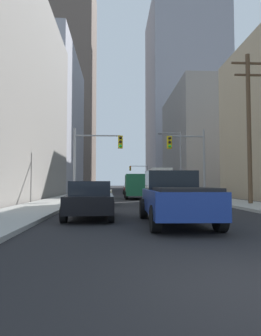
{
  "coord_description": "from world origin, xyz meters",
  "views": [
    {
      "loc": [
        -2.11,
        -3.82,
        1.43
      ],
      "look_at": [
        0.0,
        34.89,
        3.51
      ],
      "focal_mm": 31.1,
      "sensor_mm": 36.0,
      "label": 1
    }
  ],
  "objects_px": {
    "sedan_black": "(91,200)",
    "traffic_signal_far_right": "(140,172)",
    "city_bus": "(157,180)",
    "pickup_truck_blue": "(175,197)",
    "sedan_beige": "(98,193)",
    "cargo_van_green": "(136,185)",
    "sedan_white": "(174,191)",
    "traffic_signal_near_right": "(188,153)",
    "sedan_red": "(142,187)",
    "sedan_maroon": "(131,189)",
    "traffic_signal_near_left": "(96,152)"
  },
  "relations": [
    {
      "from": "sedan_black",
      "to": "traffic_signal_far_right",
      "type": "relative_size",
      "value": 0.71
    },
    {
      "from": "city_bus",
      "to": "pickup_truck_blue",
      "type": "xyz_separation_m",
      "value": [
        -3.88,
        -30.84,
        -1.0
      ]
    },
    {
      "from": "sedan_beige",
      "to": "pickup_truck_blue",
      "type": "bearing_deg",
      "value": -71.25
    },
    {
      "from": "cargo_van_green",
      "to": "sedan_beige",
      "type": "bearing_deg",
      "value": -112.99
    },
    {
      "from": "sedan_white",
      "to": "traffic_signal_near_right",
      "type": "bearing_deg",
      "value": -54.33
    },
    {
      "from": "pickup_truck_blue",
      "to": "sedan_red",
      "type": "xyz_separation_m",
      "value": [
        3.04,
        45.29,
        -0.16
      ]
    },
    {
      "from": "sedan_black",
      "to": "sedan_white",
      "type": "xyz_separation_m",
      "value": [
        6.18,
        13.31,
        0.0
      ]
    },
    {
      "from": "city_bus",
      "to": "sedan_maroon",
      "type": "height_order",
      "value": "city_bus"
    },
    {
      "from": "traffic_signal_near_left",
      "to": "traffic_signal_far_right",
      "type": "xyz_separation_m",
      "value": [
        7.26,
        41.83,
        0.01
      ]
    },
    {
      "from": "sedan_black",
      "to": "sedan_red",
      "type": "height_order",
      "value": "same"
    },
    {
      "from": "sedan_maroon",
      "to": "sedan_red",
      "type": "relative_size",
      "value": 1.0
    },
    {
      "from": "sedan_beige",
      "to": "traffic_signal_near_right",
      "type": "relative_size",
      "value": 0.7
    },
    {
      "from": "pickup_truck_blue",
      "to": "traffic_signal_near_right",
      "type": "height_order",
      "value": "traffic_signal_near_right"
    },
    {
      "from": "city_bus",
      "to": "traffic_signal_near_left",
      "type": "relative_size",
      "value": 1.93
    },
    {
      "from": "sedan_beige",
      "to": "sedan_red",
      "type": "height_order",
      "value": "same"
    },
    {
      "from": "cargo_van_green",
      "to": "sedan_maroon",
      "type": "relative_size",
      "value": 1.24
    },
    {
      "from": "sedan_beige",
      "to": "traffic_signal_far_right",
      "type": "distance_m",
      "value": 46.54
    },
    {
      "from": "sedan_red",
      "to": "sedan_beige",
      "type": "bearing_deg",
      "value": -99.99
    },
    {
      "from": "sedan_white",
      "to": "cargo_van_green",
      "type": "bearing_deg",
      "value": 148.71
    },
    {
      "from": "pickup_truck_blue",
      "to": "sedan_beige",
      "type": "bearing_deg",
      "value": 108.75
    },
    {
      "from": "city_bus",
      "to": "traffic_signal_near_left",
      "type": "height_order",
      "value": "traffic_signal_near_left"
    },
    {
      "from": "traffic_signal_near_left",
      "to": "sedan_beige",
      "type": "bearing_deg",
      "value": -83.51
    },
    {
      "from": "sedan_beige",
      "to": "traffic_signal_far_right",
      "type": "xyz_separation_m",
      "value": [
        6.79,
        45.92,
        3.29
      ]
    },
    {
      "from": "sedan_black",
      "to": "traffic_signal_near_right",
      "type": "relative_size",
      "value": 0.71
    },
    {
      "from": "traffic_signal_near_left",
      "to": "traffic_signal_near_right",
      "type": "bearing_deg",
      "value": -0.0
    },
    {
      "from": "sedan_black",
      "to": "sedan_beige",
      "type": "distance_m",
      "value": 7.87
    },
    {
      "from": "sedan_black",
      "to": "sedan_maroon",
      "type": "relative_size",
      "value": 1.01
    },
    {
      "from": "sedan_red",
      "to": "traffic_signal_far_right",
      "type": "distance_m",
      "value": 10.74
    },
    {
      "from": "city_bus",
      "to": "traffic_signal_near_right",
      "type": "height_order",
      "value": "traffic_signal_near_right"
    },
    {
      "from": "city_bus",
      "to": "sedan_black",
      "type": "height_order",
      "value": "city_bus"
    },
    {
      "from": "sedan_black",
      "to": "sedan_maroon",
      "type": "height_order",
      "value": "same"
    },
    {
      "from": "city_bus",
      "to": "sedan_maroon",
      "type": "relative_size",
      "value": 2.74
    },
    {
      "from": "sedan_black",
      "to": "traffic_signal_near_left",
      "type": "height_order",
      "value": "traffic_signal_near_left"
    },
    {
      "from": "sedan_white",
      "to": "sedan_maroon",
      "type": "relative_size",
      "value": 1.0
    },
    {
      "from": "cargo_van_green",
      "to": "sedan_beige",
      "type": "distance_m",
      "value": 8.03
    },
    {
      "from": "sedan_beige",
      "to": "sedan_white",
      "type": "relative_size",
      "value": 1.0
    },
    {
      "from": "city_bus",
      "to": "traffic_signal_near_left",
      "type": "xyz_separation_m",
      "value": [
        -7.59,
        -17.18,
        2.13
      ]
    },
    {
      "from": "city_bus",
      "to": "sedan_beige",
      "type": "bearing_deg",
      "value": -108.53
    },
    {
      "from": "cargo_van_green",
      "to": "traffic_signal_far_right",
      "type": "bearing_deg",
      "value": 84.57
    },
    {
      "from": "sedan_red",
      "to": "traffic_signal_near_left",
      "type": "xyz_separation_m",
      "value": [
        -6.76,
        -31.63,
        3.28
      ]
    },
    {
      "from": "traffic_signal_near_left",
      "to": "traffic_signal_far_right",
      "type": "distance_m",
      "value": 42.46
    },
    {
      "from": "sedan_maroon",
      "to": "traffic_signal_near_right",
      "type": "relative_size",
      "value": 0.7
    },
    {
      "from": "sedan_maroon",
      "to": "sedan_red",
      "type": "xyz_separation_m",
      "value": [
        3.09,
        17.39,
        0.0
      ]
    },
    {
      "from": "pickup_truck_blue",
      "to": "traffic_signal_near_right",
      "type": "xyz_separation_m",
      "value": [
        4.03,
        13.66,
        3.08
      ]
    },
    {
      "from": "city_bus",
      "to": "traffic_signal_far_right",
      "type": "height_order",
      "value": "traffic_signal_far_right"
    },
    {
      "from": "sedan_red",
      "to": "traffic_signal_near_right",
      "type": "distance_m",
      "value": 31.81
    },
    {
      "from": "sedan_beige",
      "to": "city_bus",
      "type": "bearing_deg",
      "value": 71.47
    },
    {
      "from": "cargo_van_green",
      "to": "traffic_signal_near_right",
      "type": "distance_m",
      "value": 5.96
    },
    {
      "from": "traffic_signal_far_right",
      "to": "sedan_beige",
      "type": "bearing_deg",
      "value": -98.42
    },
    {
      "from": "traffic_signal_far_right",
      "to": "sedan_black",
      "type": "bearing_deg",
      "value": -97.07
    }
  ]
}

